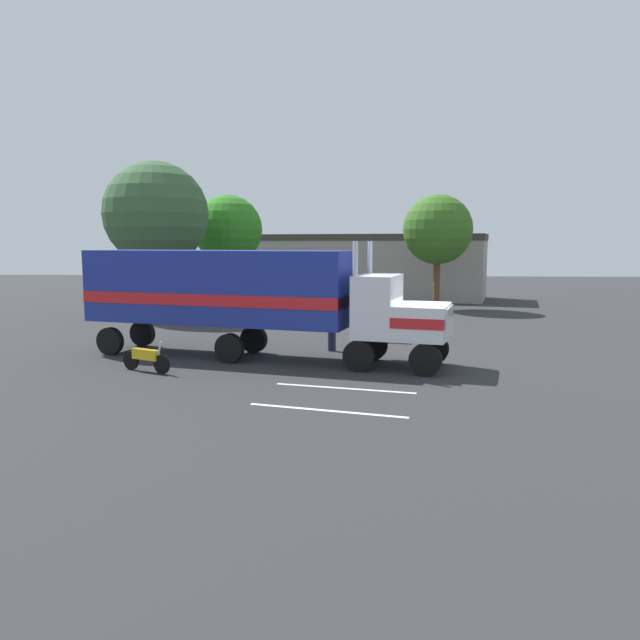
% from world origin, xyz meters
% --- Properties ---
extents(ground_plane, '(120.00, 120.00, 0.00)m').
position_xyz_m(ground_plane, '(0.00, 0.00, 0.00)').
color(ground_plane, '#2D2D30').
extents(lane_stripe_near, '(4.33, 1.14, 0.01)m').
position_xyz_m(lane_stripe_near, '(-2.50, -3.50, 0.01)').
color(lane_stripe_near, silver).
rests_on(lane_stripe_near, ground_plane).
extents(lane_stripe_mid, '(4.30, 1.24, 0.01)m').
position_xyz_m(lane_stripe_mid, '(-2.93, -5.99, 0.01)').
color(lane_stripe_mid, silver).
rests_on(lane_stripe_mid, ground_plane).
extents(semi_truck, '(14.32, 6.02, 4.50)m').
position_xyz_m(semi_truck, '(-6.47, 1.30, 2.52)').
color(semi_truck, silver).
rests_on(semi_truck, ground_plane).
extents(person_bystander, '(0.34, 0.46, 1.63)m').
position_xyz_m(person_bystander, '(-3.16, 2.98, 0.89)').
color(person_bystander, '#2D3347').
rests_on(person_bystander, ground_plane).
extents(motorcycle, '(1.95, 1.00, 1.12)m').
position_xyz_m(motorcycle, '(-9.41, -1.48, 0.48)').
color(motorcycle, black).
rests_on(motorcycle, ground_plane).
extents(tree_left, '(4.78, 4.78, 7.75)m').
position_xyz_m(tree_left, '(-11.11, 20.29, 5.34)').
color(tree_left, brown).
rests_on(tree_left, ground_plane).
extents(tree_center, '(4.60, 4.60, 7.62)m').
position_xyz_m(tree_center, '(3.19, 19.20, 5.29)').
color(tree_center, brown).
rests_on(tree_center, ground_plane).
extents(tree_right, '(6.20, 6.20, 9.23)m').
position_xyz_m(tree_right, '(-14.10, 14.07, 6.12)').
color(tree_right, brown).
rests_on(tree_right, ground_plane).
extents(building_backdrop, '(23.68, 11.60, 5.12)m').
position_xyz_m(building_backdrop, '(-3.32, 28.39, 2.77)').
color(building_backdrop, '#9E938C').
rests_on(building_backdrop, ground_plane).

